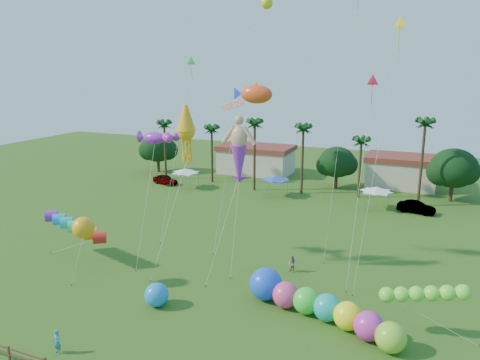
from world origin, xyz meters
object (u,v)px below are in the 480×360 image
at_px(caterpillar_inflatable, 316,305).
at_px(blue_ball, 157,295).
at_px(car_b, 416,207).
at_px(spectator_a, 57,342).
at_px(car_a, 165,179).
at_px(spectator_b, 292,264).

height_order(caterpillar_inflatable, blue_ball, caterpillar_inflatable).
height_order(car_b, spectator_a, spectator_a).
xyz_separation_m(car_a, caterpillar_inflatable, (31.75, -30.37, 0.35)).
distance_m(spectator_a, caterpillar_inflatable, 17.88).
distance_m(car_b, caterpillar_inflatable, 30.42).
distance_m(car_a, caterpillar_inflatable, 43.94).
bearing_deg(spectator_a, spectator_b, 69.41).
height_order(spectator_a, caterpillar_inflatable, caterpillar_inflatable).
xyz_separation_m(spectator_b, caterpillar_inflatable, (3.92, -6.95, 0.31)).
distance_m(spectator_b, caterpillar_inflatable, 7.99).
height_order(car_b, blue_ball, blue_ball).
xyz_separation_m(spectator_a, caterpillar_inflatable, (14.27, 10.76, 0.27)).
distance_m(spectator_a, blue_ball, 8.15).
distance_m(caterpillar_inflatable, blue_ball, 12.15).
bearing_deg(blue_ball, caterpillar_inflatable, 14.29).
distance_m(car_b, spectator_a, 45.20).
relative_size(car_a, blue_ball, 2.33).
relative_size(car_a, spectator_a, 2.64).
distance_m(spectator_b, blue_ball, 12.68).
xyz_separation_m(spectator_b, blue_ball, (-7.86, -9.95, 0.15)).
bearing_deg(spectator_b, car_a, 164.07).
relative_size(car_b, blue_ball, 2.43).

